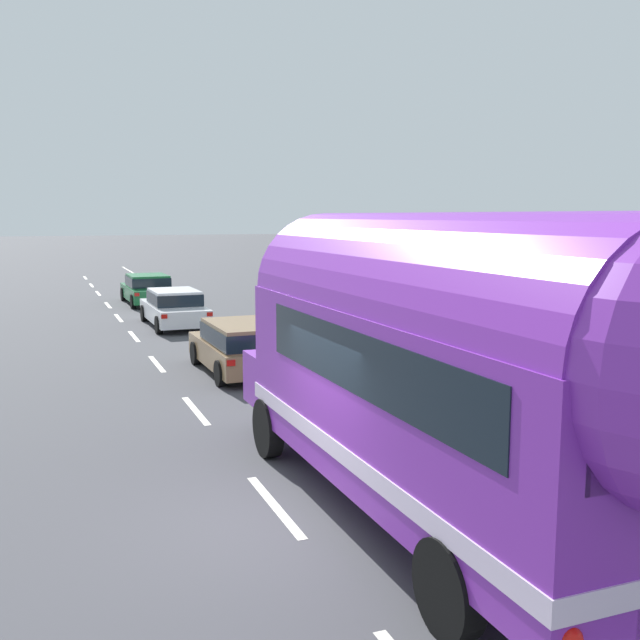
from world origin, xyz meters
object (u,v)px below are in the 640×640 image
at_px(car_third, 148,288).
at_px(car_second, 174,306).
at_px(painted_bus, 450,360).
at_px(car_lead, 241,344).

bearing_deg(car_third, car_second, -90.64).
bearing_deg(painted_bus, car_second, 90.08).
height_order(car_second, car_third, same).
bearing_deg(car_lead, painted_bus, -90.63).
height_order(painted_bus, car_lead, painted_bus).
relative_size(painted_bus, car_second, 2.16).
relative_size(car_lead, car_second, 0.89).
bearing_deg(car_lead, car_third, 90.21).
bearing_deg(car_third, painted_bus, -90.12).
bearing_deg(car_second, painted_bus, -89.92).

